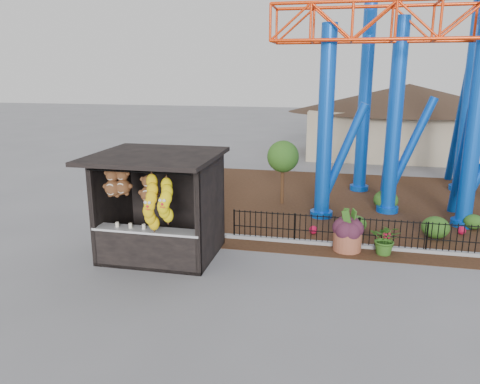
% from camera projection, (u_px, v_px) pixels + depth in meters
% --- Properties ---
extents(ground, '(120.00, 120.00, 0.00)m').
position_uv_depth(ground, '(252.00, 280.00, 12.44)').
color(ground, slate).
rests_on(ground, ground).
extents(mulch_bed, '(18.00, 12.00, 0.02)m').
position_uv_depth(mulch_bed, '(385.00, 206.00, 19.16)').
color(mulch_bed, '#331E11').
rests_on(mulch_bed, ground).
extents(curb, '(18.00, 0.18, 0.12)m').
position_uv_depth(curb, '(398.00, 249.00, 14.42)').
color(curb, gray).
rests_on(curb, ground).
extents(prize_booth, '(3.50, 3.40, 3.12)m').
position_uv_depth(prize_booth, '(157.00, 208.00, 13.53)').
color(prize_booth, black).
rests_on(prize_booth, ground).
extents(picket_fence, '(12.20, 0.06, 1.00)m').
position_uv_depth(picket_fence, '(430.00, 238.00, 14.13)').
color(picket_fence, black).
rests_on(picket_fence, ground).
extents(roller_coaster, '(11.00, 6.37, 10.82)m').
position_uv_depth(roller_coaster, '(429.00, 42.00, 17.52)').
color(roller_coaster, '#0B48BF').
rests_on(roller_coaster, ground).
extents(terracotta_planter, '(1.05, 1.05, 0.60)m').
position_uv_depth(terracotta_planter, '(347.00, 241.00, 14.40)').
color(terracotta_planter, brown).
rests_on(terracotta_planter, ground).
extents(planter_foliage, '(0.70, 0.70, 0.64)m').
position_uv_depth(planter_foliage, '(348.00, 222.00, 14.25)').
color(planter_foliage, '#381625').
rests_on(planter_foliage, terracotta_planter).
extents(potted_plant, '(1.03, 0.94, 0.99)m').
position_uv_depth(potted_plant, '(386.00, 239.00, 14.04)').
color(potted_plant, '#275619').
rests_on(potted_plant, ground).
extents(landscaping, '(7.61, 4.21, 0.77)m').
position_uv_depth(landscaping, '(415.00, 216.00, 16.72)').
color(landscaping, '#285218').
rests_on(landscaping, mulch_bed).
extents(pavilion, '(15.00, 15.00, 4.80)m').
position_uv_depth(pavilion, '(407.00, 109.00, 29.31)').
color(pavilion, '#BFAD8C').
rests_on(pavilion, ground).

